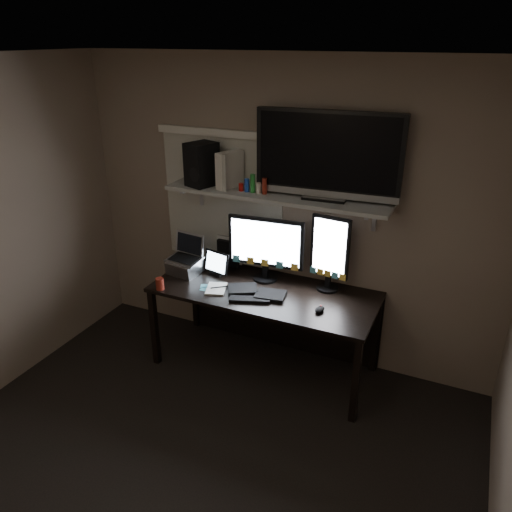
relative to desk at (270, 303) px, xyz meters
The scene contains 20 objects.
floor 1.64m from the desk, 90.00° to the right, with size 3.60×3.60×0.00m, color black.
ceiling 2.49m from the desk, 90.00° to the right, with size 3.60×3.60×0.00m, color silver.
back_wall 0.74m from the desk, 90.00° to the left, with size 3.60×3.60×0.00m, color #736252.
window_blinds 0.96m from the desk, 156.69° to the left, with size 1.10×0.02×1.10m, color beige.
desk is the anchor object (origin of this frame).
wall_shelf 0.91m from the desk, 90.00° to the left, with size 1.80×0.35×0.03m, color #9F9F9A.
monitor_landscape 0.47m from the desk, 136.82° to the left, with size 0.63×0.07×0.56m, color black.
monitor_portrait 0.68m from the desk, 13.56° to the left, with size 0.31×0.06×0.63m, color black.
keyboard 0.28m from the desk, 99.56° to the right, with size 0.48×0.19×0.03m, color black.
mouse 0.60m from the desk, 26.90° to the right, with size 0.06×0.10×0.04m, color black.
notepad 0.48m from the desk, 143.57° to the right, with size 0.15×0.21×0.01m, color beige.
tablet 0.56m from the desk, behind, with size 0.25×0.10×0.22m, color black.
file_sorter 0.60m from the desk, 157.13° to the left, with size 0.20×0.09×0.26m, color black.
laptop 0.83m from the desk, behind, with size 0.29×0.23×0.33m, color #A2A2A7.
cup 0.92m from the desk, 149.82° to the right, with size 0.07×0.07×0.10m, color maroon.
sticky_notes 0.57m from the desk, 153.13° to the right, with size 0.28×0.21×0.00m, color yellow, non-canonical shape.
tv 1.31m from the desk, 17.03° to the left, with size 1.08×0.19×0.65m, color black.
game_console 1.15m from the desk, 167.14° to the left, with size 0.07×0.24×0.29m, color beige.
speaker 1.27m from the desk, behind, with size 0.19×0.23×0.35m, color black.
bottles 1.02m from the desk, 168.33° to the left, with size 0.23×0.05×0.15m, color #A50F0C, non-canonical shape.
Camera 1 is at (1.40, -1.82, 2.61)m, focal length 35.00 mm.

